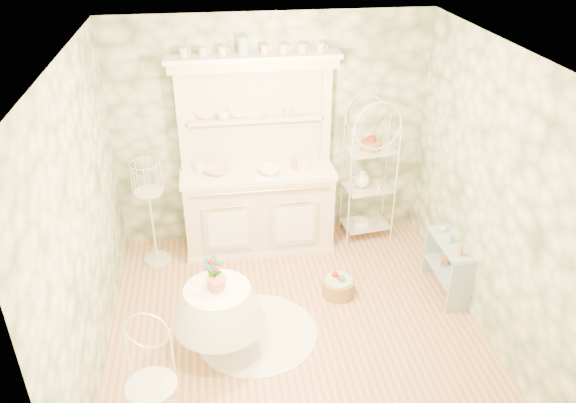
{
  "coord_description": "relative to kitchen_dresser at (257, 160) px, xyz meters",
  "views": [
    {
      "loc": [
        -0.68,
        -4.21,
        3.78
      ],
      "look_at": [
        0.0,
        0.5,
        1.15
      ],
      "focal_mm": 35.0,
      "sensor_mm": 36.0,
      "label": 1
    }
  ],
  "objects": [
    {
      "name": "bakers_rack",
      "position": [
        1.33,
        0.07,
        -0.29
      ],
      "size": [
        0.57,
        0.44,
        1.71
      ],
      "primitive_type": "cube",
      "rotation": [
        0.0,
        0.0,
        0.13
      ],
      "color": "white",
      "rests_on": "floor"
    },
    {
      "name": "floor",
      "position": [
        0.2,
        -1.52,
        -1.15
      ],
      "size": [
        3.6,
        3.6,
        0.0
      ],
      "primitive_type": "plane",
      "color": "tan",
      "rests_on": "ground"
    },
    {
      "name": "wall_right",
      "position": [
        2.0,
        -1.52,
        0.21
      ],
      "size": [
        3.6,
        3.6,
        0.0
      ],
      "primitive_type": "plane",
      "color": "beige",
      "rests_on": "floor"
    },
    {
      "name": "cup_right",
      "position": [
        0.37,
        0.16,
        0.47
      ],
      "size": [
        0.11,
        0.11,
        0.1
      ],
      "primitive_type": "imported",
      "rotation": [
        0.0,
        0.0,
        0.08
      ],
      "color": "white",
      "rests_on": "kitchen_dresser"
    },
    {
      "name": "bowl_white",
      "position": [
        0.13,
        -0.09,
        -0.13
      ],
      "size": [
        0.26,
        0.26,
        0.08
      ],
      "primitive_type": "imported",
      "rotation": [
        0.0,
        0.0,
        0.06
      ],
      "color": "white",
      "rests_on": "kitchen_dresser"
    },
    {
      "name": "side_shelf",
      "position": [
        1.88,
        -1.17,
        -0.83
      ],
      "size": [
        0.32,
        0.76,
        0.64
      ],
      "primitive_type": "cube",
      "rotation": [
        0.0,
        0.0,
        -0.06
      ],
      "color": "#96AFC0",
      "rests_on": "floor"
    },
    {
      "name": "potted_geranium",
      "position": [
        -0.55,
        -1.71,
        -0.3
      ],
      "size": [
        0.2,
        0.17,
        0.33
      ],
      "primitive_type": "imported",
      "rotation": [
        0.0,
        0.0,
        -0.36
      ],
      "color": "#3F7238",
      "rests_on": "round_table"
    },
    {
      "name": "ceiling",
      "position": [
        0.2,
        -1.52,
        1.56
      ],
      "size": [
        3.6,
        3.6,
        0.0
      ],
      "primitive_type": "plane",
      "color": "white",
      "rests_on": "floor"
    },
    {
      "name": "floor_basket",
      "position": [
        0.73,
        -1.07,
        -1.02
      ],
      "size": [
        0.45,
        0.45,
        0.25
      ],
      "primitive_type": "cylinder",
      "rotation": [
        0.0,
        0.0,
        0.19
      ],
      "color": "#A47843",
      "rests_on": "floor"
    },
    {
      "name": "cafe_chair",
      "position": [
        -1.08,
        -2.52,
        -0.64
      ],
      "size": [
        0.55,
        0.55,
        1.01
      ],
      "primitive_type": "cube",
      "rotation": [
        0.0,
        0.0,
        -0.22
      ],
      "color": "white",
      "rests_on": "floor"
    },
    {
      "name": "wall_front",
      "position": [
        0.2,
        -3.32,
        0.21
      ],
      "size": [
        3.6,
        3.6,
        0.0
      ],
      "primitive_type": "plane",
      "color": "beige",
      "rests_on": "floor"
    },
    {
      "name": "round_table",
      "position": [
        -0.54,
        -1.73,
        -0.82
      ],
      "size": [
        0.78,
        0.78,
        0.64
      ],
      "primitive_type": "cylinder",
      "rotation": [
        0.0,
        0.0,
        -0.42
      ],
      "color": "white",
      "rests_on": "floor"
    },
    {
      "name": "cup_left",
      "position": [
        -0.35,
        0.16,
        0.47
      ],
      "size": [
        0.16,
        0.16,
        0.1
      ],
      "primitive_type": "imported",
      "rotation": [
        0.0,
        0.0,
        0.26
      ],
      "color": "white",
      "rests_on": "kitchen_dresser"
    },
    {
      "name": "lace_rug",
      "position": [
        -0.19,
        -1.56,
        -1.14
      ],
      "size": [
        1.49,
        1.49,
        0.01
      ],
      "primitive_type": "cylinder",
      "rotation": [
        0.0,
        0.0,
        -0.31
      ],
      "color": "white",
      "rests_on": "floor"
    },
    {
      "name": "bottle_glass",
      "position": [
        1.88,
        -0.95,
        -0.5
      ],
      "size": [
        0.08,
        0.08,
        0.09
      ],
      "primitive_type": "imported",
      "rotation": [
        0.0,
        0.0,
        -0.2
      ],
      "color": "silver",
      "rests_on": "side_shelf"
    },
    {
      "name": "birdcage_stand",
      "position": [
        -1.22,
        -0.15,
        -0.39
      ],
      "size": [
        0.4,
        0.4,
        1.51
      ],
      "primitive_type": "cube",
      "rotation": [
        0.0,
        0.0,
        0.12
      ],
      "color": "white",
      "rests_on": "floor"
    },
    {
      "name": "bowl_floral",
      "position": [
        -0.46,
        -0.01,
        -0.13
      ],
      "size": [
        0.35,
        0.35,
        0.07
      ],
      "primitive_type": "imported",
      "rotation": [
        0.0,
        0.0,
        -0.42
      ],
      "color": "white",
      "rests_on": "kitchen_dresser"
    },
    {
      "name": "kitchen_dresser",
      "position": [
        0.0,
        0.0,
        0.0
      ],
      "size": [
        1.87,
        0.61,
        2.29
      ],
      "primitive_type": "cube",
      "color": "silver",
      "rests_on": "floor"
    },
    {
      "name": "wall_left",
      "position": [
        -1.6,
        -1.52,
        0.21
      ],
      "size": [
        3.6,
        3.6,
        0.0
      ],
      "primitive_type": "plane",
      "color": "beige",
      "rests_on": "floor"
    },
    {
      "name": "bottle_blue",
      "position": [
        1.87,
        -1.16,
        -0.49
      ],
      "size": [
        0.07,
        0.07,
        0.12
      ],
      "primitive_type": "imported",
      "rotation": [
        0.0,
        0.0,
        0.27
      ],
      "color": "#85ADBD",
      "rests_on": "side_shelf"
    },
    {
      "name": "wall_back",
      "position": [
        0.2,
        0.28,
        0.21
      ],
      "size": [
        3.6,
        3.6,
        0.0
      ],
      "primitive_type": "plane",
      "color": "beige",
      "rests_on": "floor"
    },
    {
      "name": "bottle_amber",
      "position": [
        1.87,
        -1.4,
        -0.46
      ],
      "size": [
        0.06,
        0.06,
        0.15
      ],
      "primitive_type": "imported",
      "rotation": [
        0.0,
        0.0,
        0.07
      ],
      "color": "#C3724E",
      "rests_on": "side_shelf"
    }
  ]
}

